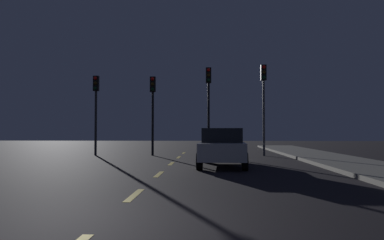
{
  "coord_description": "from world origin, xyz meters",
  "views": [
    {
      "loc": [
        1.65,
        -5.22,
        1.41
      ],
      "look_at": [
        0.71,
        14.28,
        2.03
      ],
      "focal_mm": 33.23,
      "sensor_mm": 36.0,
      "label": 1
    }
  ],
  "objects_px": {
    "traffic_signal_far_left": "(96,99)",
    "car_stopped_ahead": "(222,147)",
    "traffic_signal_far_right": "(264,92)",
    "traffic_signal_center_left": "(153,100)",
    "traffic_signal_center_right": "(209,94)"
  },
  "relations": [
    {
      "from": "traffic_signal_far_left",
      "to": "traffic_signal_center_right",
      "type": "relative_size",
      "value": 0.92
    },
    {
      "from": "traffic_signal_center_left",
      "to": "traffic_signal_center_right",
      "type": "relative_size",
      "value": 0.9
    },
    {
      "from": "car_stopped_ahead",
      "to": "traffic_signal_far_right",
      "type": "bearing_deg",
      "value": 66.85
    },
    {
      "from": "traffic_signal_center_right",
      "to": "traffic_signal_far_left",
      "type": "bearing_deg",
      "value": -179.99
    },
    {
      "from": "traffic_signal_center_right",
      "to": "car_stopped_ahead",
      "type": "bearing_deg",
      "value": -84.77
    },
    {
      "from": "traffic_signal_far_left",
      "to": "car_stopped_ahead",
      "type": "xyz_separation_m",
      "value": [
        7.21,
        -6.13,
        -2.52
      ]
    },
    {
      "from": "traffic_signal_far_right",
      "to": "car_stopped_ahead",
      "type": "relative_size",
      "value": 1.2
    },
    {
      "from": "traffic_signal_far_left",
      "to": "car_stopped_ahead",
      "type": "height_order",
      "value": "traffic_signal_far_left"
    },
    {
      "from": "traffic_signal_far_left",
      "to": "traffic_signal_far_right",
      "type": "bearing_deg",
      "value": 0.01
    },
    {
      "from": "traffic_signal_center_right",
      "to": "traffic_signal_center_left",
      "type": "bearing_deg",
      "value": -179.98
    },
    {
      "from": "traffic_signal_center_left",
      "to": "traffic_signal_far_right",
      "type": "relative_size",
      "value": 0.88
    },
    {
      "from": "traffic_signal_center_right",
      "to": "car_stopped_ahead",
      "type": "xyz_separation_m",
      "value": [
        0.56,
        -6.13,
        -2.8
      ]
    },
    {
      "from": "car_stopped_ahead",
      "to": "traffic_signal_center_left",
      "type": "bearing_deg",
      "value": 122.02
    },
    {
      "from": "traffic_signal_center_left",
      "to": "car_stopped_ahead",
      "type": "height_order",
      "value": "traffic_signal_center_left"
    },
    {
      "from": "traffic_signal_center_left",
      "to": "traffic_signal_center_right",
      "type": "xyz_separation_m",
      "value": [
        3.27,
        0.0,
        0.33
      ]
    }
  ]
}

